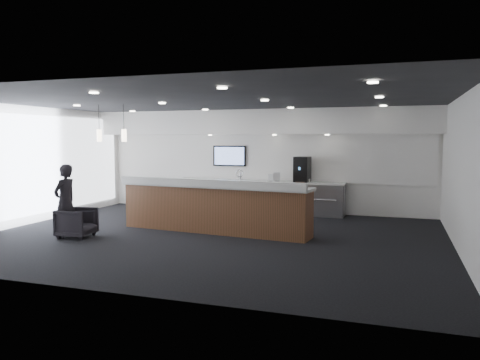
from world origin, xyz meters
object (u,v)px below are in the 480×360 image
(service_counter, at_px, (214,207))
(coffee_machine, at_px, (302,169))
(lounge_guest, at_px, (65,201))
(armchair, at_px, (77,223))

(service_counter, relative_size, coffee_machine, 6.60)
(service_counter, height_order, lounge_guest, lounge_guest)
(service_counter, xyz_separation_m, armchair, (-2.65, -1.52, -0.25))
(coffee_machine, xyz_separation_m, armchair, (-4.11, -4.64, -0.98))
(coffee_machine, bearing_deg, armchair, -126.52)
(service_counter, bearing_deg, coffee_machine, 70.77)
(lounge_guest, bearing_deg, armchair, 117.20)
(coffee_machine, height_order, armchair, coffee_machine)
(lounge_guest, bearing_deg, service_counter, 123.32)
(coffee_machine, distance_m, armchair, 6.27)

